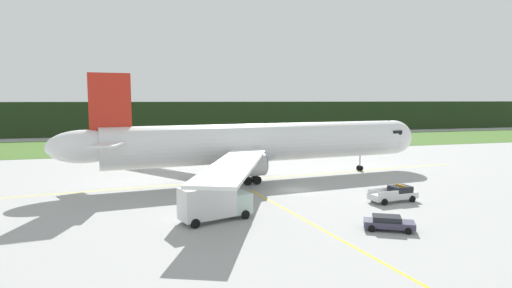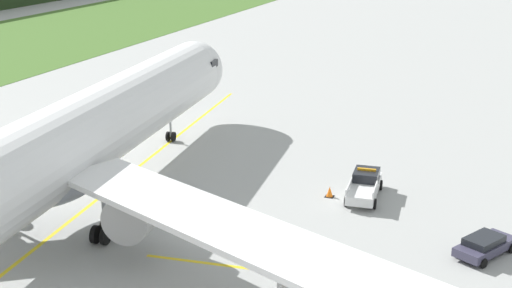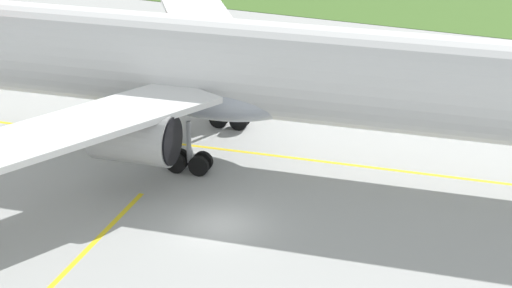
{
  "view_description": "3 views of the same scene",
  "coord_description": "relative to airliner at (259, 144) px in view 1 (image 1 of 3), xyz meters",
  "views": [
    {
      "loc": [
        -19.52,
        -49.91,
        11.74
      ],
      "look_at": [
        -3.11,
        7.78,
        5.37
      ],
      "focal_mm": 29.24,
      "sensor_mm": 36.0,
      "label": 1
    },
    {
      "loc": [
        -39.86,
        -19.02,
        19.98
      ],
      "look_at": [
        5.59,
        -1.37,
        4.24
      ],
      "focal_mm": 49.52,
      "sensor_mm": 36.0,
      "label": 2
    },
    {
      "loc": [
        17.62,
        -36.4,
        21.42
      ],
      "look_at": [
        2.41,
        -1.02,
        5.28
      ],
      "focal_mm": 62.08,
      "sensor_mm": 36.0,
      "label": 3
    }
  ],
  "objects": [
    {
      "name": "airliner",
      "position": [
        0.0,
        0.0,
        0.0
      ],
      "size": [
        56.72,
        52.13,
        15.18
      ],
      "color": "silver",
      "rests_on": "ground"
    },
    {
      "name": "ground",
      "position": [
        2.18,
        -9.17,
        -5.26
      ],
      "size": [
        320.0,
        320.0,
        0.0
      ],
      "primitive_type": "plane",
      "color": "#9FA19F"
    },
    {
      "name": "taxiway_centerline_main",
      "position": [
        0.59,
        0.06,
        -5.25
      ],
      "size": [
        73.15,
        8.21,
        0.01
      ],
      "primitive_type": "cube",
      "rotation": [
        0.0,
        0.0,
        0.11
      ],
      "color": "yellow",
      "rests_on": "ground"
    },
    {
      "name": "taxiway_centerline_spur",
      "position": [
        -1.75,
        -22.83,
        -5.25
      ],
      "size": [
        3.59,
        30.44,
        0.01
      ],
      "primitive_type": "cube",
      "rotation": [
        0.0,
        0.0,
        1.68
      ],
      "color": "yellow",
      "rests_on": "ground"
    },
    {
      "name": "apron_cone",
      "position": [
        10.03,
        -15.57,
        -4.86
      ],
      "size": [
        0.65,
        0.65,
        0.81
      ],
      "color": "black",
      "rests_on": "ground"
    },
    {
      "name": "ops_pickup_truck",
      "position": [
        11.03,
        -17.98,
        -4.35
      ],
      "size": [
        5.9,
        2.69,
        1.94
      ],
      "color": "silver",
      "rests_on": "ground"
    },
    {
      "name": "catering_truck",
      "position": [
        -10.48,
        -19.9,
        -3.42
      ],
      "size": [
        7.54,
        4.48,
        3.64
      ],
      "color": "#ADC5BE",
      "rests_on": "ground"
    },
    {
      "name": "distant_tree_line",
      "position": [
        2.18,
        84.87,
        0.28
      ],
      "size": [
        288.0,
        4.88,
        11.08
      ],
      "primitive_type": "cube",
      "color": "#1F3217",
      "rests_on": "ground"
    },
    {
      "name": "grass_verge",
      "position": [
        2.18,
        51.51,
        -5.24
      ],
      "size": [
        320.0,
        39.23,
        0.04
      ],
      "primitive_type": "cube",
      "color": "#3F6426",
      "rests_on": "ground"
    },
    {
      "name": "staff_car",
      "position": [
        4.21,
        -27.07,
        -4.56
      ],
      "size": [
        4.75,
        3.72,
        1.3
      ],
      "color": "#3B384E",
      "rests_on": "ground"
    }
  ]
}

